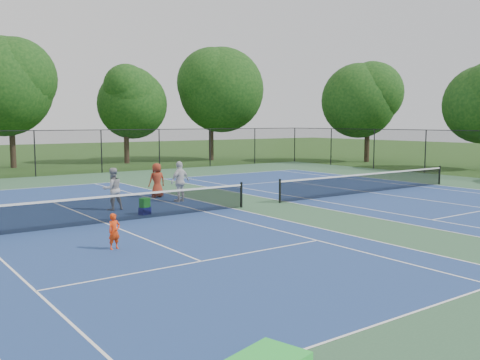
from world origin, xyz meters
TOP-DOWN VIEW (x-y plane):
  - ground at (0.00, 0.00)m, footprint 140.00×140.00m
  - court_pad at (0.00, 0.00)m, footprint 36.00×36.00m
  - tennis_court_left at (-7.00, 0.00)m, footprint 12.00×23.83m
  - tennis_court_right at (7.00, 0.00)m, footprint 12.00×23.83m
  - perimeter_fence at (0.00, 0.00)m, footprint 36.08×36.08m
  - tree_back_b at (-4.00, 26.00)m, footprint 7.60×7.60m
  - tree_back_c at (5.00, 25.00)m, footprint 6.00×6.00m
  - tree_back_d at (13.00, 24.00)m, footprint 7.80×7.80m
  - tree_side_e at (23.00, 14.00)m, footprint 6.60×6.60m
  - child_player at (-8.26, -3.83)m, footprint 0.41×0.31m
  - instructor at (-5.64, 2.56)m, footprint 0.85×0.66m
  - bystander_a at (-2.30, 2.93)m, footprint 1.15×0.73m
  - bystander_c at (-2.52, 4.75)m, footprint 0.81×0.54m
  - ball_crate at (-5.08, 0.80)m, footprint 0.48×0.40m
  - ball_hopper at (-5.08, 0.80)m, footprint 0.40×0.36m

SIDE VIEW (x-z plane):
  - ground at x=0.00m, z-range 0.00..0.00m
  - court_pad at x=0.00m, z-range 0.00..0.01m
  - tennis_court_left at x=-7.00m, z-range -0.44..0.63m
  - tennis_court_right at x=7.00m, z-range -0.44..0.63m
  - ball_crate at x=-5.08m, z-range 0.00..0.29m
  - ball_hopper at x=-5.08m, z-range 0.29..0.65m
  - child_player at x=-8.26m, z-range 0.00..1.02m
  - bystander_c at x=-2.52m, z-range 0.00..1.63m
  - instructor at x=-5.64m, z-range 0.00..1.72m
  - bystander_a at x=-2.30m, z-range 0.00..1.82m
  - perimeter_fence at x=0.00m, z-range 0.09..3.11m
  - tree_back_c at x=5.00m, z-range 1.28..9.68m
  - tree_side_e at x=23.00m, z-range 1.37..10.25m
  - tree_back_b at x=-4.00m, z-range 1.58..11.61m
  - tree_back_d at x=13.00m, z-range 1.64..12.01m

